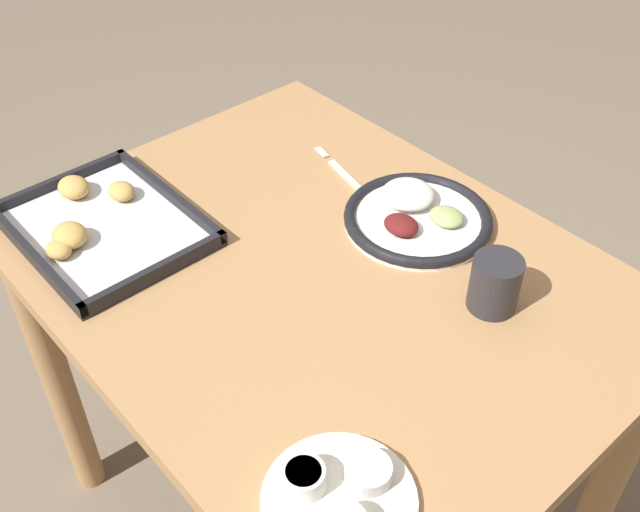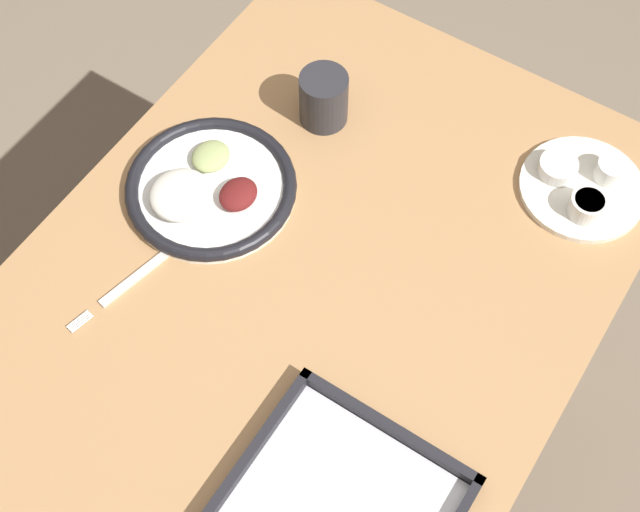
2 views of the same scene
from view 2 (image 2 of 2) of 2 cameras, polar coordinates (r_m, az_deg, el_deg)
The scene contains 6 objects.
ground_plane at distance 1.91m, azimuth -0.14°, elevation -12.12°, with size 8.00×8.00×0.00m, color #7A6B59.
dining_table at distance 1.34m, azimuth -0.20°, elevation -3.91°, with size 0.97×0.74×0.76m.
dinner_plate at distance 1.28m, azimuth -7.14°, elevation 4.36°, with size 0.25×0.25×0.04m.
fork at distance 1.23m, azimuth -11.63°, elevation -1.29°, with size 0.20×0.06×0.00m.
saucer_plate at distance 1.33m, azimuth 16.50°, elevation 4.34°, with size 0.18×0.18×0.04m.
drinking_cup at distance 1.33m, azimuth 0.24°, elevation 10.06°, with size 0.07×0.07×0.09m.
Camera 2 is at (0.49, 0.33, 1.82)m, focal length 50.00 mm.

